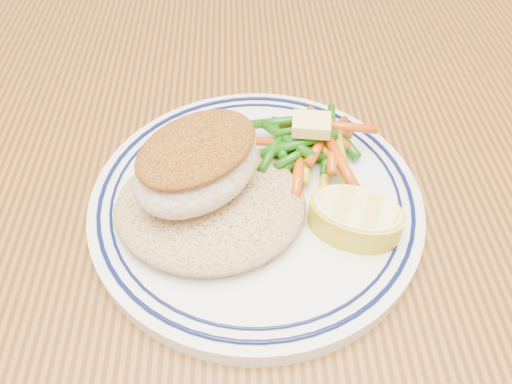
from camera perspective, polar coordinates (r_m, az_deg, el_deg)
The scene contains 7 objects.
dining_table at distance 0.44m, azimuth -4.66°, elevation -14.98°, with size 1.50×0.90×0.75m.
plate at distance 0.37m, azimuth -0.00°, elevation -1.07°, with size 0.24×0.24×0.02m.
rice_pilaf at distance 0.35m, azimuth -5.26°, elevation -1.13°, with size 0.13×0.12×0.03m, color #A78753.
fish_fillet at distance 0.33m, azimuth -6.73°, elevation 3.24°, with size 0.11×0.11×0.05m.
vegetable_pile at distance 0.39m, azimuth 6.38°, elevation 5.33°, with size 0.10×0.11×0.03m.
butter_pat at distance 0.38m, azimuth 6.34°, elevation 7.67°, with size 0.03×0.02×0.01m, color #FCE47B.
lemon_wedge at distance 0.34m, azimuth 11.30°, elevation -2.83°, with size 0.08×0.08×0.03m.
Camera 1 is at (0.03, -0.19, 1.04)m, focal length 35.00 mm.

